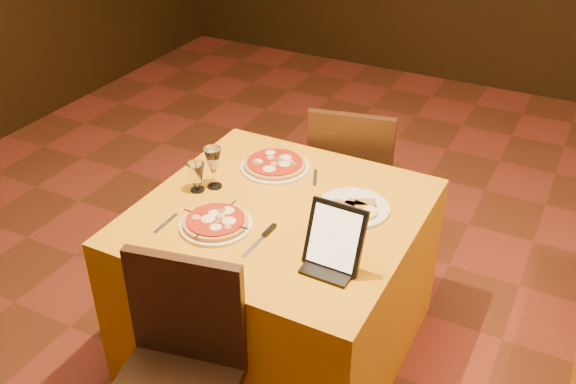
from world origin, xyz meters
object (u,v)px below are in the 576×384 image
at_px(chair_main_far, 354,178).
at_px(pizza_near, 216,223).
at_px(water_glass, 196,177).
at_px(wine_glass, 214,168).
at_px(pizza_far, 275,165).
at_px(main_table, 280,281).
at_px(tablet, 335,237).

bearing_deg(chair_main_far, pizza_near, 69.22).
relative_size(chair_main_far, pizza_near, 3.17).
relative_size(pizza_near, water_glass, 2.21).
bearing_deg(wine_glass, pizza_far, 59.48).
distance_m(wine_glass, water_glass, 0.08).
bearing_deg(water_glass, main_table, 4.45).
distance_m(main_table, pizza_far, 0.52).
relative_size(main_table, water_glass, 8.46).
bearing_deg(wine_glass, chair_main_far, 67.84).
distance_m(chair_main_far, pizza_near, 1.12).
distance_m(main_table, pizza_near, 0.48).
relative_size(pizza_far, tablet, 1.28).
xyz_separation_m(main_table, chair_main_far, (0.00, 0.84, 0.08)).
distance_m(pizza_near, tablet, 0.52).
xyz_separation_m(chair_main_far, wine_glass, (-0.33, -0.81, 0.39)).
xyz_separation_m(main_table, tablet, (0.34, -0.22, 0.49)).
xyz_separation_m(chair_main_far, water_glass, (-0.38, -0.87, 0.36)).
bearing_deg(tablet, pizza_far, 136.76).
bearing_deg(pizza_near, chair_main_far, 81.13).
height_order(pizza_far, tablet, tablet).
relative_size(main_table, pizza_far, 3.51).
bearing_deg(pizza_far, tablet, -44.63).
relative_size(chair_main_far, water_glass, 7.00).
xyz_separation_m(pizza_far, tablet, (0.52, -0.51, 0.10)).
bearing_deg(main_table, water_glass, -175.55).
bearing_deg(water_glass, pizza_near, -41.30).
bearing_deg(wine_glass, pizza_near, -56.28).
bearing_deg(tablet, water_glass, 166.45).
bearing_deg(pizza_far, pizza_near, -88.63).
bearing_deg(tablet, pizza_near, -179.01).
xyz_separation_m(water_glass, tablet, (0.72, -0.19, 0.06)).
bearing_deg(chair_main_far, pizza_far, 60.26).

